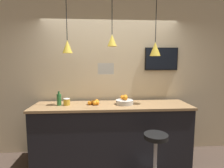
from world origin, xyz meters
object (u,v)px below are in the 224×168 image
bar_stool (155,153)px  fruit_bowl (124,101)px  mounted_tv (161,59)px  juice_bottle (59,99)px  spread_jar (67,102)px

bar_stool → fruit_bowl: size_ratio=2.50×
fruit_bowl → mounted_tv: size_ratio=0.47×
juice_bottle → mounted_tv: 2.00m
spread_jar → mounted_tv: mounted_tv is taller
bar_stool → mounted_tv: mounted_tv is taller
juice_bottle → spread_jar: juice_bottle is taller
fruit_bowl → spread_jar: size_ratio=2.64×
bar_stool → fruit_bowl: fruit_bowl is taller
fruit_bowl → juice_bottle: juice_bottle is taller
bar_stool → juice_bottle: juice_bottle is taller
bar_stool → spread_jar: 1.58m
bar_stool → fruit_bowl: bearing=118.5°
fruit_bowl → mounted_tv: 1.11m
spread_jar → mounted_tv: 1.90m
juice_bottle → mounted_tv: mounted_tv is taller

